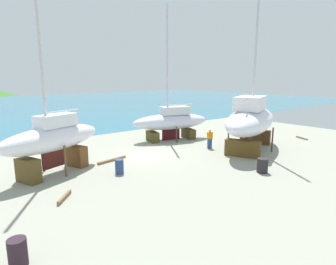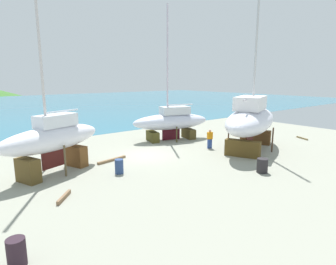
{
  "view_description": "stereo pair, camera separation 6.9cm",
  "coord_description": "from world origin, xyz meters",
  "px_view_note": "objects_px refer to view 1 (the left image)",
  "views": [
    {
      "loc": [
        -11.89,
        -17.26,
        5.86
      ],
      "look_at": [
        1.96,
        -0.17,
        1.58
      ],
      "focal_mm": 30.05,
      "sensor_mm": 36.0,
      "label": 1
    },
    {
      "loc": [
        -11.83,
        -17.31,
        5.86
      ],
      "look_at": [
        1.96,
        -0.17,
        1.58
      ],
      "focal_mm": 30.05,
      "sensor_mm": 36.0,
      "label": 2
    }
  ],
  "objects_px": {
    "sailboat_large_starboard": "(171,121)",
    "barrel_rust_far": "(243,127)",
    "sailboat_small_center": "(53,139)",
    "sailboat_far_slipway": "(251,120)",
    "barrel_tar_black": "(119,166)",
    "barrel_by_slipway": "(241,133)",
    "barrel_tipped_left": "(262,165)",
    "barrel_rust_mid": "(18,253)",
    "worker": "(210,139)"
  },
  "relations": [
    {
      "from": "sailboat_far_slipway",
      "to": "barrel_tar_black",
      "type": "xyz_separation_m",
      "value": [
        -11.36,
        1.5,
        -2.02
      ]
    },
    {
      "from": "barrel_rust_far",
      "to": "barrel_rust_mid",
      "type": "bearing_deg",
      "value": -158.25
    },
    {
      "from": "worker",
      "to": "barrel_rust_mid",
      "type": "bearing_deg",
      "value": 132.96
    },
    {
      "from": "barrel_rust_far",
      "to": "barrel_tar_black",
      "type": "xyz_separation_m",
      "value": [
        -18.74,
        -4.47,
        0.19
      ]
    },
    {
      "from": "sailboat_small_center",
      "to": "barrel_rust_far",
      "type": "height_order",
      "value": "sailboat_small_center"
    },
    {
      "from": "barrel_rust_far",
      "to": "barrel_tipped_left",
      "type": "height_order",
      "value": "barrel_tipped_left"
    },
    {
      "from": "barrel_rust_far",
      "to": "barrel_tipped_left",
      "type": "bearing_deg",
      "value": -139.49
    },
    {
      "from": "barrel_rust_far",
      "to": "barrel_tipped_left",
      "type": "relative_size",
      "value": 0.88
    },
    {
      "from": "sailboat_far_slipway",
      "to": "barrel_rust_far",
      "type": "bearing_deg",
      "value": 15.67
    },
    {
      "from": "worker",
      "to": "barrel_rust_far",
      "type": "distance_m",
      "value": 10.29
    },
    {
      "from": "barrel_tar_black",
      "to": "barrel_by_slipway",
      "type": "distance_m",
      "value": 15.46
    },
    {
      "from": "sailboat_far_slipway",
      "to": "sailboat_large_starboard",
      "type": "bearing_deg",
      "value": 87.04
    },
    {
      "from": "sailboat_large_starboard",
      "to": "barrel_rust_mid",
      "type": "bearing_deg",
      "value": 51.5
    },
    {
      "from": "sailboat_large_starboard",
      "to": "barrel_tar_black",
      "type": "xyz_separation_m",
      "value": [
        -8.76,
        -5.52,
        -1.35
      ]
    },
    {
      "from": "sailboat_far_slipway",
      "to": "worker",
      "type": "relative_size",
      "value": 9.75
    },
    {
      "from": "barrel_tipped_left",
      "to": "barrel_by_slipway",
      "type": "bearing_deg",
      "value": 43.43
    },
    {
      "from": "barrel_rust_far",
      "to": "sailboat_large_starboard",
      "type": "bearing_deg",
      "value": 173.96
    },
    {
      "from": "sailboat_small_center",
      "to": "barrel_tipped_left",
      "type": "bearing_deg",
      "value": 121.03
    },
    {
      "from": "sailboat_large_starboard",
      "to": "barrel_rust_far",
      "type": "relative_size",
      "value": 15.47
    },
    {
      "from": "barrel_rust_mid",
      "to": "barrel_tar_black",
      "type": "height_order",
      "value": "barrel_rust_mid"
    },
    {
      "from": "sailboat_small_center",
      "to": "worker",
      "type": "distance_m",
      "value": 12.41
    },
    {
      "from": "barrel_rust_far",
      "to": "sailboat_far_slipway",
      "type": "bearing_deg",
      "value": -141.07
    },
    {
      "from": "worker",
      "to": "barrel_tipped_left",
      "type": "distance_m",
      "value": 6.67
    },
    {
      "from": "sailboat_large_starboard",
      "to": "worker",
      "type": "xyz_separation_m",
      "value": [
        0.36,
        -4.66,
        -0.97
      ]
    },
    {
      "from": "sailboat_far_slipway",
      "to": "barrel_tar_black",
      "type": "relative_size",
      "value": 17.37
    },
    {
      "from": "sailboat_far_slipway",
      "to": "barrel_rust_mid",
      "type": "height_order",
      "value": "sailboat_far_slipway"
    },
    {
      "from": "sailboat_small_center",
      "to": "barrel_by_slipway",
      "type": "xyz_separation_m",
      "value": [
        18.39,
        -0.27,
        -1.87
      ]
    },
    {
      "from": "sailboat_far_slipway",
      "to": "barrel_by_slipway",
      "type": "relative_size",
      "value": 18.03
    },
    {
      "from": "barrel_rust_mid",
      "to": "sailboat_small_center",
      "type": "bearing_deg",
      "value": 65.64
    },
    {
      "from": "barrel_tar_black",
      "to": "sailboat_small_center",
      "type": "bearing_deg",
      "value": 140.59
    },
    {
      "from": "barrel_rust_far",
      "to": "barrel_by_slipway",
      "type": "relative_size",
      "value": 0.91
    },
    {
      "from": "sailboat_large_starboard",
      "to": "sailboat_small_center",
      "type": "relative_size",
      "value": 0.96
    },
    {
      "from": "sailboat_small_center",
      "to": "barrel_tipped_left",
      "type": "distance_m",
      "value": 13.09
    },
    {
      "from": "worker",
      "to": "barrel_rust_far",
      "type": "bearing_deg",
      "value": -48.98
    },
    {
      "from": "barrel_tipped_left",
      "to": "barrel_rust_mid",
      "type": "height_order",
      "value": "barrel_rust_mid"
    },
    {
      "from": "barrel_tar_black",
      "to": "worker",
      "type": "bearing_deg",
      "value": 5.4
    },
    {
      "from": "barrel_tar_black",
      "to": "sailboat_large_starboard",
      "type": "bearing_deg",
      "value": 32.22
    },
    {
      "from": "sailboat_small_center",
      "to": "barrel_by_slipway",
      "type": "relative_size",
      "value": 14.7
    },
    {
      "from": "sailboat_far_slipway",
      "to": "barrel_rust_far",
      "type": "height_order",
      "value": "sailboat_far_slipway"
    },
    {
      "from": "barrel_tar_black",
      "to": "barrel_rust_mid",
      "type": "bearing_deg",
      "value": -140.03
    },
    {
      "from": "barrel_tipped_left",
      "to": "sailboat_large_starboard",
      "type": "bearing_deg",
      "value": 81.41
    },
    {
      "from": "worker",
      "to": "barrel_tar_black",
      "type": "height_order",
      "value": "worker"
    },
    {
      "from": "barrel_rust_mid",
      "to": "barrel_by_slipway",
      "type": "distance_m",
      "value": 23.55
    },
    {
      "from": "barrel_tipped_left",
      "to": "barrel_tar_black",
      "type": "xyz_separation_m",
      "value": [
        -7.1,
        5.48,
        0.0
      ]
    },
    {
      "from": "barrel_tipped_left",
      "to": "sailboat_small_center",
      "type": "bearing_deg",
      "value": 141.79
    },
    {
      "from": "sailboat_small_center",
      "to": "barrel_by_slipway",
      "type": "height_order",
      "value": "sailboat_small_center"
    },
    {
      "from": "barrel_rust_far",
      "to": "barrel_tar_black",
      "type": "distance_m",
      "value": 19.27
    },
    {
      "from": "barrel_tipped_left",
      "to": "barrel_rust_mid",
      "type": "bearing_deg",
      "value": -178.92
    },
    {
      "from": "barrel_rust_far",
      "to": "barrel_tar_black",
      "type": "bearing_deg",
      "value": -166.6
    },
    {
      "from": "sailboat_small_center",
      "to": "barrel_rust_mid",
      "type": "height_order",
      "value": "sailboat_small_center"
    }
  ]
}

